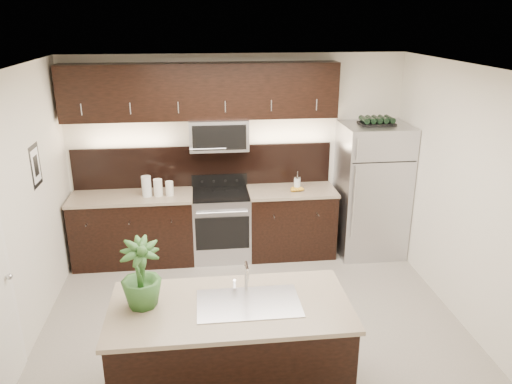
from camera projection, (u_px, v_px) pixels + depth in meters
ground at (253, 325)px, 5.38m from camera, size 4.50×4.50×0.00m
room_walls at (242, 177)px, 4.77m from camera, size 4.52×4.02×2.71m
counter_run at (206, 225)px, 6.76m from camera, size 3.51×0.65×0.94m
upper_fixtures at (204, 100)px, 6.34m from camera, size 3.49×0.40×1.66m
island at (231, 353)px, 4.20m from camera, size 1.96×0.96×0.94m
sink_faucet at (248, 301)px, 4.07m from camera, size 0.84×0.50×0.28m
refrigerator at (371, 190)px, 6.80m from camera, size 0.87×0.79×1.81m
wine_rack at (377, 121)px, 6.48m from camera, size 0.45×0.28×0.10m
plant at (141, 274)px, 3.95m from camera, size 0.37×0.37×0.57m
canisters at (155, 187)px, 6.44m from camera, size 0.40×0.12×0.27m
french_press at (297, 183)px, 6.65m from camera, size 0.09×0.09×0.26m
bananas at (293, 189)px, 6.64m from camera, size 0.22×0.18×0.06m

